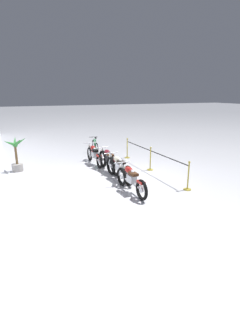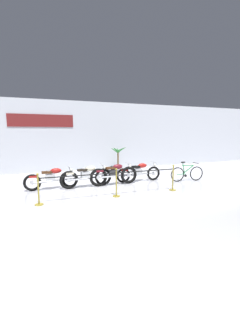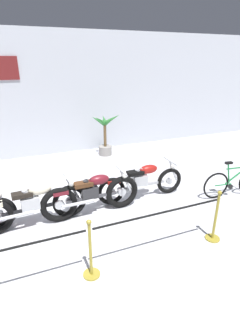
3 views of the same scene
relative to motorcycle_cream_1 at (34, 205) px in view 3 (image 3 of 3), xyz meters
The scene contains 10 objects.
ground_plane 0.95m from the motorcycle_cream_1, 40.58° to the right, with size 120.00×120.00×0.00m, color silver.
back_wall 4.91m from the motorcycle_cream_1, 82.38° to the left, with size 28.00×0.29×4.20m.
motorcycle_cream_1 is the anchor object (origin of this frame).
motorcycle_maroon_2 1.24m from the motorcycle_cream_1, ahead, with size 2.26×0.62×0.98m.
motorcycle_red_3 2.60m from the motorcycle_cream_1, ahead, with size 2.28×0.62×0.92m.
bicycle 4.83m from the motorcycle_cream_1, ahead, with size 1.71×0.48×0.95m.
potted_palm_left_of_row 4.63m from the motorcycle_cream_1, 52.09° to the left, with size 1.06×0.97×1.54m.
stanchion_far_left 1.89m from the motorcycle_cream_1, 106.75° to the right, with size 5.23×0.28×1.05m.
stanchion_mid_left 1.93m from the motorcycle_cream_1, 69.18° to the right, with size 0.28×0.28×1.05m.
stanchion_mid_right 3.62m from the motorcycle_cream_1, 29.83° to the right, with size 0.28×0.28×1.05m.
Camera 3 is at (-0.75, -4.47, 3.24)m, focal length 28.00 mm.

